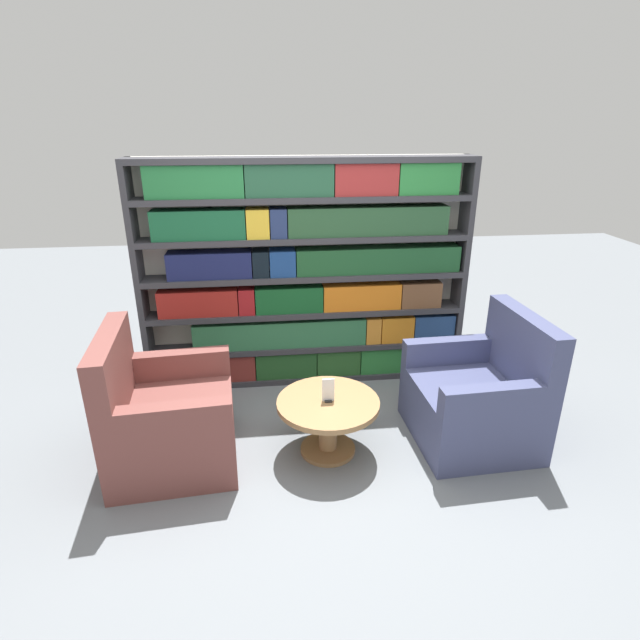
{
  "coord_description": "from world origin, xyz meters",
  "views": [
    {
      "loc": [
        -0.36,
        -2.97,
        2.31
      ],
      "look_at": [
        0.05,
        0.61,
        0.85
      ],
      "focal_mm": 28.0,
      "sensor_mm": 36.0,
      "label": 1
    }
  ],
  "objects": [
    {
      "name": "coffee_table",
      "position": [
        0.05,
        0.1,
        0.31
      ],
      "size": [
        0.74,
        0.74,
        0.43
      ],
      "color": "olive",
      "rests_on": "ground_plane"
    },
    {
      "name": "bookshelf",
      "position": [
        0.02,
        1.29,
        1.01
      ],
      "size": [
        2.89,
        0.3,
        2.02
      ],
      "color": "silver",
      "rests_on": "ground_plane"
    },
    {
      "name": "armchair_left",
      "position": [
        -1.1,
        0.15,
        0.33
      ],
      "size": [
        0.91,
        0.96,
        1.0
      ],
      "rotation": [
        0.0,
        0.0,
        1.65
      ],
      "color": "brown",
      "rests_on": "ground_plane"
    },
    {
      "name": "table_sign",
      "position": [
        0.05,
        0.1,
        0.51
      ],
      "size": [
        0.09,
        0.06,
        0.18
      ],
      "color": "black",
      "rests_on": "coffee_table"
    },
    {
      "name": "armchair_right",
      "position": [
        1.21,
        0.16,
        0.33
      ],
      "size": [
        0.88,
        0.93,
        1.0
      ],
      "rotation": [
        0.0,
        0.0,
        -1.53
      ],
      "color": "#42476B",
      "rests_on": "ground_plane"
    },
    {
      "name": "ground_plane",
      "position": [
        0.0,
        0.0,
        0.0
      ],
      "size": [
        14.0,
        14.0,
        0.0
      ],
      "primitive_type": "plane",
      "color": "slate"
    }
  ]
}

